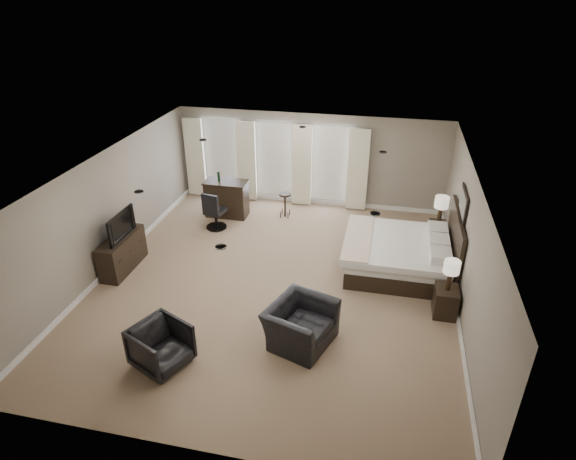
% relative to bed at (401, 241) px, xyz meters
% --- Properties ---
extents(room, '(7.60, 8.60, 2.64)m').
position_rel_bed_xyz_m(room, '(-2.58, -1.11, 0.57)').
color(room, '#866E55').
rests_on(room, ground).
extents(window_bay, '(5.25, 0.20, 2.30)m').
position_rel_bed_xyz_m(window_bay, '(-3.58, 3.00, 0.47)').
color(window_bay, silver).
rests_on(window_bay, room).
extents(bed, '(2.30, 2.20, 1.47)m').
position_rel_bed_xyz_m(bed, '(0.00, 0.00, 0.00)').
color(bed, silver).
rests_on(bed, ground).
extents(nightstand_near, '(0.43, 0.53, 0.58)m').
position_rel_bed_xyz_m(nightstand_near, '(0.89, -1.45, -0.44)').
color(nightstand_near, black).
rests_on(nightstand_near, ground).
extents(nightstand_far, '(0.41, 0.50, 0.54)m').
position_rel_bed_xyz_m(nightstand_far, '(0.89, 1.45, -0.46)').
color(nightstand_far, black).
rests_on(nightstand_far, ground).
extents(lamp_near, '(0.30, 0.30, 0.62)m').
position_rel_bed_xyz_m(lamp_near, '(0.89, -1.45, 0.16)').
color(lamp_near, beige).
rests_on(lamp_near, nightstand_near).
extents(lamp_far, '(0.34, 0.34, 0.69)m').
position_rel_bed_xyz_m(lamp_far, '(0.89, 1.45, 0.16)').
color(lamp_far, beige).
rests_on(lamp_far, nightstand_far).
extents(wall_art, '(0.04, 0.96, 0.56)m').
position_rel_bed_xyz_m(wall_art, '(1.12, 0.00, 1.02)').
color(wall_art, slate).
rests_on(wall_art, room).
extents(dresser, '(0.45, 1.38, 0.80)m').
position_rel_bed_xyz_m(dresser, '(-6.03, -1.26, -0.33)').
color(dresser, black).
rests_on(dresser, ground).
extents(tv, '(0.59, 1.03, 0.14)m').
position_rel_bed_xyz_m(tv, '(-6.03, -1.26, 0.14)').
color(tv, black).
rests_on(tv, dresser).
extents(armchair_near, '(1.10, 1.36, 1.02)m').
position_rel_bed_xyz_m(armchair_near, '(-1.69, -2.82, -0.22)').
color(armchair_near, black).
rests_on(armchair_near, ground).
extents(armchair_far, '(1.05, 1.08, 0.86)m').
position_rel_bed_xyz_m(armchair_far, '(-3.86, -3.89, -0.30)').
color(armchair_far, black).
rests_on(armchair_far, ground).
extents(bar_counter, '(1.15, 0.60, 1.00)m').
position_rel_bed_xyz_m(bar_counter, '(-4.63, 1.83, -0.23)').
color(bar_counter, black).
rests_on(bar_counter, ground).
extents(bar_stool_left, '(0.42, 0.42, 0.76)m').
position_rel_bed_xyz_m(bar_stool_left, '(-4.86, 2.60, -0.35)').
color(bar_stool_left, black).
rests_on(bar_stool_left, ground).
extents(bar_stool_right, '(0.44, 0.44, 0.70)m').
position_rel_bed_xyz_m(bar_stool_right, '(-3.06, 2.07, -0.39)').
color(bar_stool_right, black).
rests_on(bar_stool_right, ground).
extents(desk_chair, '(0.62, 0.62, 1.03)m').
position_rel_bed_xyz_m(desk_chair, '(-4.68, 1.04, -0.22)').
color(desk_chair, black).
rests_on(desk_chair, ground).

